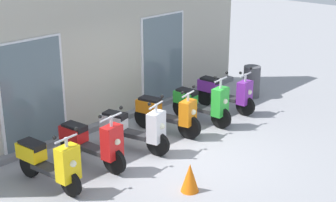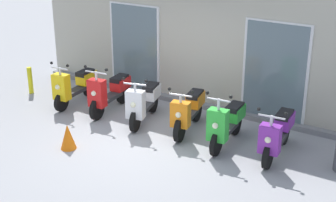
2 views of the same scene
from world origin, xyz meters
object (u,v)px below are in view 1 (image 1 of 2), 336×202
(scooter_yellow, at_px, (49,161))
(scooter_orange, at_px, (167,113))
(scooter_red, at_px, (93,142))
(scooter_green, at_px, (202,103))
(scooter_white, at_px, (134,128))
(trash_bin, at_px, (252,82))
(scooter_purple, at_px, (226,92))
(traffic_cone, at_px, (190,178))

(scooter_yellow, distance_m, scooter_orange, 3.14)
(scooter_red, relative_size, scooter_green, 1.04)
(scooter_white, height_order, trash_bin, scooter_white)
(scooter_purple, height_order, trash_bin, scooter_purple)
(trash_bin, bearing_deg, scooter_yellow, -178.58)
(scooter_green, bearing_deg, scooter_white, 177.87)
(scooter_red, bearing_deg, scooter_purple, -0.40)
(scooter_white, xyz_separation_m, traffic_cone, (-0.51, -1.91, -0.22))
(scooter_white, relative_size, scooter_purple, 0.98)
(scooter_red, relative_size, trash_bin, 1.97)
(scooter_red, height_order, trash_bin, scooter_red)
(trash_bin, bearing_deg, scooter_white, -178.10)
(scooter_yellow, height_order, scooter_purple, scooter_yellow)
(scooter_purple, relative_size, traffic_cone, 3.14)
(scooter_orange, bearing_deg, trash_bin, 0.56)
(scooter_yellow, relative_size, scooter_orange, 0.96)
(scooter_yellow, relative_size, scooter_red, 0.95)
(scooter_red, bearing_deg, scooter_green, -2.54)
(scooter_purple, bearing_deg, scooter_red, 179.60)
(scooter_red, xyz_separation_m, trash_bin, (5.44, 0.09, -0.08))
(scooter_orange, bearing_deg, scooter_white, -174.01)
(scooter_white, distance_m, scooter_purple, 3.11)
(scooter_green, bearing_deg, scooter_red, 177.46)
(scooter_purple, distance_m, trash_bin, 1.31)
(scooter_red, distance_m, scooter_green, 3.11)
(scooter_yellow, bearing_deg, trash_bin, 1.42)
(traffic_cone, bearing_deg, trash_bin, 22.73)
(scooter_white, height_order, scooter_orange, scooter_white)
(scooter_yellow, height_order, scooter_red, scooter_red)
(scooter_red, bearing_deg, trash_bin, 0.90)
(scooter_green, xyz_separation_m, trash_bin, (2.33, 0.22, -0.08))
(scooter_yellow, xyz_separation_m, traffic_cone, (1.54, -1.90, -0.23))
(scooter_orange, bearing_deg, scooter_green, -10.91)
(scooter_green, bearing_deg, traffic_cone, -144.63)
(scooter_orange, xyz_separation_m, trash_bin, (3.32, 0.03, -0.05))
(scooter_white, bearing_deg, scooter_purple, 0.58)
(scooter_yellow, bearing_deg, scooter_red, 4.15)
(scooter_purple, distance_m, traffic_cone, 4.11)
(scooter_yellow, xyz_separation_m, scooter_purple, (5.16, 0.05, -0.02))
(scooter_orange, bearing_deg, scooter_purple, -2.32)
(scooter_white, relative_size, scooter_orange, 0.98)
(scooter_white, xyz_separation_m, scooter_green, (2.08, -0.08, 0.01))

